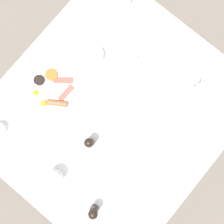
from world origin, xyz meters
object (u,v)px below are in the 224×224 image
teapot_far (150,47)px  salt_grinder (93,212)px  water_glass_tall (54,178)px  spoon_for_tea (87,22)px  teacup_with_saucer_right (121,1)px  fork_by_plate (152,157)px  teapot_near (203,96)px  pepper_grinder (89,143)px  teacup_with_saucer_left (94,55)px  knife_by_plate (112,103)px  breakfast_plate (51,91)px

teapot_far → salt_grinder: bearing=-146.2°
water_glass_tall → teapot_far: bearing=93.4°
salt_grinder → spoon_for_tea: size_ratio=0.82×
teacup_with_saucer_right → fork_by_plate: bearing=-39.7°
teapot_near → pepper_grinder: 0.58m
teacup_with_saucer_left → water_glass_tall: (0.24, -0.57, 0.02)m
teapot_near → spoon_for_tea: size_ratio=1.24×
teapot_far → teacup_with_saucer_left: size_ratio=1.38×
teapot_near → fork_by_plate: 0.38m
teacup_with_saucer_right → pepper_grinder: (0.34, -0.65, 0.03)m
teacup_with_saucer_right → knife_by_plate: (0.30, -0.43, -0.03)m
teacup_with_saucer_left → water_glass_tall: 0.62m
spoon_for_tea → fork_by_plate: bearing=-25.4°
teacup_with_saucer_left → teacup_with_saucer_right: bearing=103.7°
water_glass_tall → fork_by_plate: 0.48m
teapot_far → water_glass_tall: size_ratio=2.14×
teapot_near → teapot_far: bearing=-143.1°
teapot_near → teacup_with_saucer_right: (-0.61, 0.13, -0.03)m
breakfast_plate → teacup_with_saucer_left: 0.28m
teacup_with_saucer_left → spoon_for_tea: bearing=140.9°
teacup_with_saucer_left → spoon_for_tea: teacup_with_saucer_left is taller
water_glass_tall → spoon_for_tea: size_ratio=0.72×
salt_grinder → spoon_for_tea: bearing=132.2°
teacup_with_saucer_left → pepper_grinder: pepper_grinder is taller
teapot_far → knife_by_plate: size_ratio=1.02×
breakfast_plate → teacup_with_saucer_left: teacup_with_saucer_left is taller
teapot_near → knife_by_plate: (-0.31, -0.30, -0.05)m
teapot_near → teacup_with_saucer_left: bearing=-120.6°
breakfast_plate → teapot_far: (0.25, 0.47, 0.05)m
teapot_far → salt_grinder: 0.82m
teapot_far → teacup_with_saucer_left: 0.28m
breakfast_plate → teacup_with_saucer_right: teacup_with_saucer_right is taller
teapot_near → fork_by_plate: teapot_near is taller
water_glass_tall → knife_by_plate: size_ratio=0.48×
pepper_grinder → teapot_far: bearing=97.3°
teacup_with_saucer_right → knife_by_plate: bearing=-55.5°
breakfast_plate → spoon_for_tea: size_ratio=2.13×
teacup_with_saucer_right → fork_by_plate: teacup_with_saucer_right is taller
teapot_near → teapot_far: (-0.34, 0.03, 0.00)m
salt_grinder → fork_by_plate: 0.37m
teacup_with_saucer_right → spoon_for_tea: teacup_with_saucer_right is taller
knife_by_plate → spoon_for_tea: (-0.37, 0.24, 0.00)m
salt_grinder → teapot_far: bearing=110.4°
fork_by_plate → knife_by_plate: size_ratio=0.84×
teacup_with_saucer_right → spoon_for_tea: 0.20m
breakfast_plate → salt_grinder: size_ratio=2.59×
water_glass_tall → pepper_grinder: pepper_grinder is taller
water_glass_tall → pepper_grinder: bearing=84.2°
teacup_with_saucer_right → fork_by_plate: (0.61, -0.51, -0.03)m
teacup_with_saucer_left → knife_by_plate: (0.22, -0.12, -0.03)m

